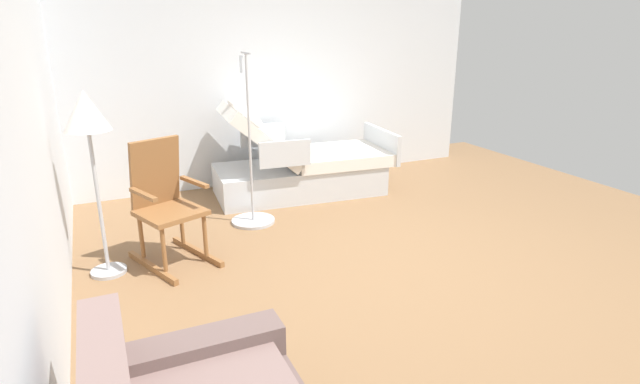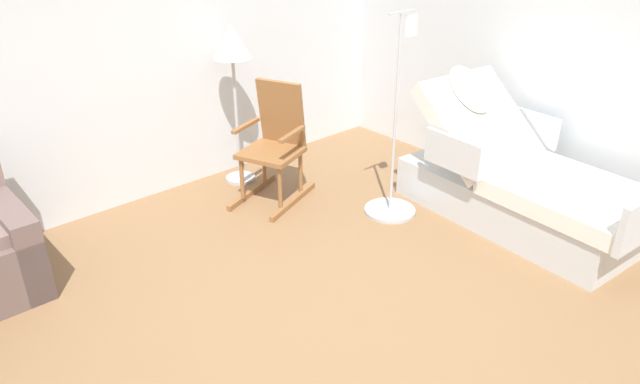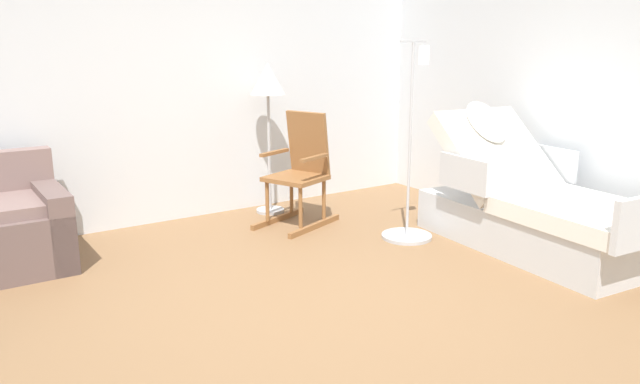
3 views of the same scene
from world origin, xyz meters
The scene contains 7 objects.
ground_plane centered at (0.00, 0.00, 0.00)m, with size 7.08×7.08×0.00m, color olive.
back_wall centered at (0.00, 2.61, 1.35)m, with size 5.87×0.10×2.70m, color silver.
side_wall centered at (2.88, 0.00, 1.35)m, with size 0.10×5.32×2.70m, color silver.
hospital_bed centered at (2.17, 0.07, 0.32)m, with size 1.14×2.13×1.20m.
rocking_chair centered at (0.96, 1.78, 0.50)m, with size 0.88×0.71×1.05m.
floor_lamp centered at (0.91, 2.28, 1.23)m, with size 0.34×0.34×1.48m.
iv_pole centered at (1.50, 0.87, 0.25)m, with size 0.44×0.44×1.69m.
Camera 3 is at (-2.02, -2.99, 1.69)m, focal length 34.59 mm.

